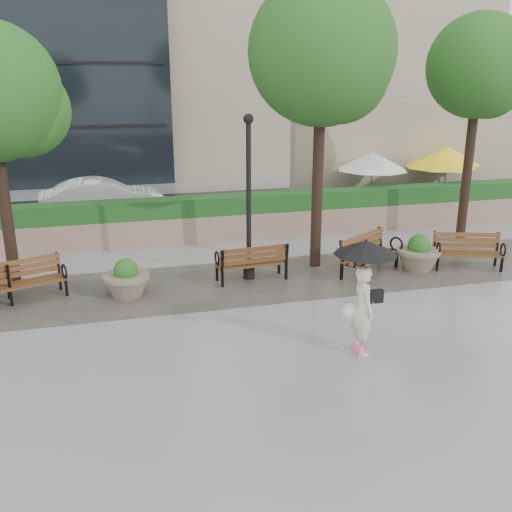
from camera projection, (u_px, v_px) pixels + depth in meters
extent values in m
plane|color=gray|center=(233.00, 337.00, 11.08)|extent=(100.00, 100.00, 0.00)
cube|color=#383330|center=(206.00, 285.00, 13.85)|extent=(28.00, 3.20, 0.01)
cube|color=#926E5E|center=(183.00, 229.00, 17.41)|extent=(24.00, 0.80, 0.80)
cube|color=#18481A|center=(182.00, 207.00, 17.21)|extent=(24.00, 0.75, 0.55)
cube|color=tan|center=(415.00, 153.00, 22.02)|extent=(10.00, 0.60, 4.00)
cube|color=#18481A|center=(431.00, 205.00, 20.33)|extent=(8.00, 0.50, 0.90)
cube|color=black|center=(168.00, 212.00, 21.22)|extent=(40.00, 7.00, 0.00)
torus|color=black|center=(6.00, 274.00, 12.77)|extent=(0.14, 0.37, 0.37)
cube|color=brown|center=(26.00, 283.00, 12.75)|extent=(1.80, 1.08, 0.05)
cube|color=brown|center=(21.00, 268.00, 12.87)|extent=(1.66, 0.70, 0.40)
cube|color=black|center=(27.00, 291.00, 12.83)|extent=(1.83, 1.17, 0.44)
torus|color=black|center=(64.00, 271.00, 13.01)|extent=(0.17, 0.35, 0.35)
cube|color=brown|center=(251.00, 264.00, 14.09)|extent=(1.78, 0.66, 0.05)
cube|color=brown|center=(255.00, 255.00, 13.75)|extent=(1.75, 0.25, 0.41)
cube|color=black|center=(252.00, 272.00, 14.12)|extent=(1.79, 0.75, 0.45)
torus|color=black|center=(280.00, 252.00, 14.45)|extent=(0.08, 0.36, 0.36)
torus|color=black|center=(217.00, 258.00, 13.93)|extent=(0.08, 0.36, 0.36)
cube|color=brown|center=(372.00, 257.00, 14.50)|extent=(1.89, 1.48, 0.05)
cube|color=brown|center=(362.00, 242.00, 14.59)|extent=(1.66, 1.11, 0.44)
cube|color=black|center=(370.00, 265.00, 14.58)|extent=(1.95, 1.57, 0.48)
torus|color=black|center=(359.00, 259.00, 13.70)|extent=(0.25, 0.35, 0.39)
torus|color=black|center=(396.00, 244.00, 14.94)|extent=(0.25, 0.35, 0.39)
cube|color=brown|center=(468.00, 254.00, 14.89)|extent=(1.80, 1.04, 0.05)
cube|color=brown|center=(466.00, 240.00, 15.05)|extent=(1.67, 0.66, 0.40)
cube|color=black|center=(467.00, 261.00, 14.97)|extent=(1.83, 1.13, 0.44)
torus|color=black|center=(439.00, 249.00, 14.72)|extent=(0.16, 0.35, 0.35)
torus|color=black|center=(503.00, 250.00, 14.62)|extent=(0.16, 0.35, 0.35)
cylinder|color=#7F6B56|center=(126.00, 276.00, 13.04)|extent=(1.07, 1.07, 0.09)
sphere|color=#184915|center=(126.00, 270.00, 12.99)|extent=(0.55, 0.55, 0.55)
cylinder|color=#7F6B56|center=(419.00, 251.00, 14.82)|extent=(1.13, 1.13, 0.09)
sphere|color=#184915|center=(419.00, 246.00, 14.77)|extent=(0.58, 0.58, 0.58)
cylinder|color=black|center=(249.00, 203.00, 13.73)|extent=(0.12, 0.12, 3.86)
cylinder|color=black|center=(249.00, 273.00, 14.27)|extent=(0.28, 0.28, 0.30)
sphere|color=black|center=(248.00, 119.00, 13.13)|extent=(0.24, 0.24, 0.24)
cylinder|color=black|center=(4.00, 198.00, 13.38)|extent=(0.28, 0.28, 4.22)
sphere|color=#184915|center=(22.00, 110.00, 13.20)|extent=(2.18, 2.18, 2.18)
cylinder|color=black|center=(318.00, 172.00, 14.50)|extent=(0.28, 0.28, 5.05)
sphere|color=#184915|center=(322.00, 51.00, 13.63)|extent=(3.56, 3.56, 3.56)
sphere|color=#184915|center=(339.00, 74.00, 14.21)|extent=(2.49, 2.49, 2.49)
cylinder|color=black|center=(468.00, 162.00, 17.09)|extent=(0.28, 0.28, 4.78)
sphere|color=#184915|center=(479.00, 66.00, 16.27)|extent=(2.97, 2.97, 2.97)
sphere|color=#184915|center=(489.00, 83.00, 16.83)|extent=(2.08, 2.08, 2.08)
cylinder|color=black|center=(369.00, 216.00, 20.49)|extent=(0.40, 0.40, 0.10)
cylinder|color=#99999E|center=(371.00, 187.00, 20.17)|extent=(0.06, 0.06, 2.20)
cone|color=white|center=(373.00, 161.00, 19.90)|extent=(2.50, 2.50, 0.60)
cylinder|color=black|center=(436.00, 212.00, 21.06)|extent=(0.40, 0.40, 0.10)
cylinder|color=#99999E|center=(438.00, 184.00, 20.75)|extent=(0.06, 0.06, 2.20)
cone|color=yellow|center=(441.00, 159.00, 20.47)|extent=(2.50, 2.50, 0.60)
cylinder|color=black|center=(442.00, 207.00, 21.91)|extent=(0.40, 0.40, 0.10)
cylinder|color=#99999E|center=(445.00, 180.00, 21.59)|extent=(0.06, 0.06, 2.20)
cone|color=yellow|center=(447.00, 156.00, 21.32)|extent=(2.50, 2.50, 0.60)
imported|color=silver|center=(104.00, 199.00, 20.07)|extent=(4.43, 1.86, 1.42)
imported|color=beige|center=(363.00, 307.00, 10.27)|extent=(0.47, 0.66, 1.76)
cube|color=#F2598C|center=(358.00, 346.00, 10.63)|extent=(0.12, 0.25, 0.09)
cube|color=#F2598C|center=(364.00, 352.00, 10.39)|extent=(0.12, 0.25, 0.09)
cube|color=black|center=(374.00, 296.00, 10.31)|extent=(0.13, 0.34, 0.24)
sphere|color=white|center=(351.00, 311.00, 10.49)|extent=(0.31, 0.31, 0.31)
cylinder|color=black|center=(364.00, 271.00, 10.11)|extent=(0.02, 0.02, 0.94)
cone|color=black|center=(366.00, 248.00, 9.98)|extent=(1.15, 1.15, 0.24)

